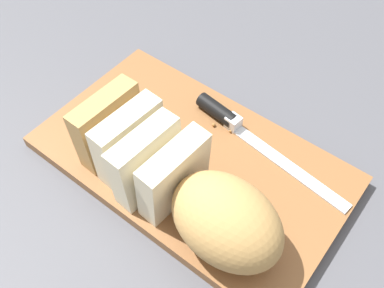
% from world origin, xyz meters
% --- Properties ---
extents(ground_plane, '(3.00, 3.00, 0.00)m').
position_xyz_m(ground_plane, '(0.00, 0.00, 0.00)').
color(ground_plane, '#4C4C51').
extents(cutting_board, '(0.44, 0.26, 0.02)m').
position_xyz_m(cutting_board, '(0.00, 0.00, 0.01)').
color(cutting_board, brown).
rests_on(cutting_board, ground_plane).
extents(bread_loaf, '(0.30, 0.12, 0.10)m').
position_xyz_m(bread_loaf, '(-0.04, 0.07, 0.07)').
color(bread_loaf, tan).
rests_on(bread_loaf, cutting_board).
extents(bread_knife, '(0.27, 0.05, 0.02)m').
position_xyz_m(bread_knife, '(-0.01, -0.08, 0.03)').
color(bread_knife, silver).
rests_on(bread_knife, cutting_board).
extents(crumb_near_knife, '(0.00, 0.00, 0.00)m').
position_xyz_m(crumb_near_knife, '(0.05, 0.03, 0.02)').
color(crumb_near_knife, '#996633').
rests_on(crumb_near_knife, cutting_board).
extents(crumb_near_loaf, '(0.00, 0.00, 0.00)m').
position_xyz_m(crumb_near_loaf, '(-0.02, -0.07, 0.02)').
color(crumb_near_loaf, '#996633').
rests_on(crumb_near_loaf, cutting_board).
extents(crumb_stray_left, '(0.01, 0.01, 0.01)m').
position_xyz_m(crumb_stray_left, '(0.01, -0.06, 0.02)').
color(crumb_stray_left, '#996633').
rests_on(crumb_stray_left, cutting_board).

